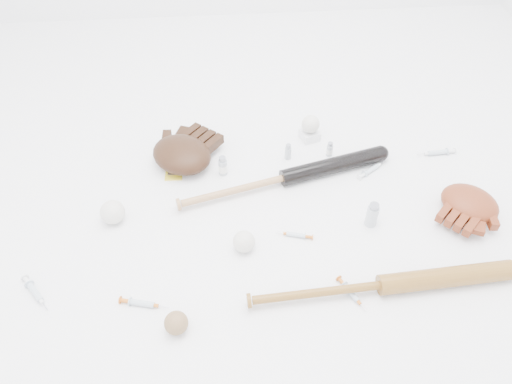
{
  "coord_description": "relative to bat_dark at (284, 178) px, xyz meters",
  "views": [
    {
      "loc": [
        -0.12,
        -1.14,
        1.26
      ],
      "look_at": [
        -0.02,
        0.05,
        0.06
      ],
      "focal_mm": 35.0,
      "sensor_mm": 36.0,
      "label": 1
    }
  ],
  "objects": [
    {
      "name": "bat_wood",
      "position": [
        0.23,
        -0.48,
        0.0
      ],
      "size": [
        0.85,
        0.11,
        0.06
      ],
      "primitive_type": null,
      "rotation": [
        0.0,
        0.0,
        0.05
      ],
      "color": "brown",
      "rests_on": "ground"
    },
    {
      "name": "syringe_5",
      "position": [
        -0.47,
        -0.47,
        -0.02
      ],
      "size": [
        0.16,
        0.07,
        0.02
      ],
      "primitive_type": null,
      "rotation": [
        0.0,
        0.0,
        -0.25
      ],
      "color": "#ADBCC6",
      "rests_on": "ground"
    },
    {
      "name": "trading_card",
      "position": [
        -0.4,
        0.09,
        -0.03
      ],
      "size": [
        0.07,
        0.09,
        0.0
      ],
      "primitive_type": "cube",
      "rotation": [
        0.0,
        0.0,
        -0.04
      ],
      "color": "gold",
      "rests_on": "ground"
    },
    {
      "name": "bat_dark",
      "position": [
        0.0,
        0.0,
        0.0
      ],
      "size": [
        0.82,
        0.28,
        0.06
      ],
      "primitive_type": null,
      "rotation": [
        0.0,
        0.0,
        0.26
      ],
      "color": "black",
      "rests_on": "ground"
    },
    {
      "name": "syringe_4",
      "position": [
        0.61,
        0.11,
        -0.02
      ],
      "size": [
        0.17,
        0.04,
        0.02
      ],
      "primitive_type": null,
      "rotation": [
        0.0,
        0.0,
        3.2
      ],
      "color": "#ADBCC6",
      "rests_on": "ground"
    },
    {
      "name": "glove_dark",
      "position": [
        -0.37,
        0.14,
        0.02
      ],
      "size": [
        0.39,
        0.39,
        0.1
      ],
      "primitive_type": null,
      "rotation": [
        0.0,
        0.0,
        -0.7
      ],
      "color": "black",
      "rests_on": "ground"
    },
    {
      "name": "syringe_2",
      "position": [
        0.33,
        0.04,
        -0.02
      ],
      "size": [
        0.15,
        0.11,
        0.02
      ],
      "primitive_type": null,
      "rotation": [
        0.0,
        0.0,
        0.6
      ],
      "color": "#ADBCC6",
      "rests_on": "ground"
    },
    {
      "name": "glove_tan",
      "position": [
        0.61,
        -0.19,
        0.01
      ],
      "size": [
        0.33,
        0.33,
        0.08
      ],
      "primitive_type": null,
      "rotation": [
        0.0,
        0.0,
        2.36
      ],
      "color": "maroon",
      "rests_on": "ground"
    },
    {
      "name": "baseball_mid",
      "position": [
        -0.16,
        -0.29,
        0.0
      ],
      "size": [
        0.07,
        0.07,
        0.07
      ],
      "primitive_type": "sphere",
      "color": "silver",
      "rests_on": "ground"
    },
    {
      "name": "vial_1",
      "position": [
        0.19,
        0.14,
        -0.0
      ],
      "size": [
        0.02,
        0.02,
        0.06
      ],
      "primitive_type": "cylinder",
      "color": "#ABB4BC",
      "rests_on": "ground"
    },
    {
      "name": "baseball_aged",
      "position": [
        -0.37,
        -0.56,
        0.0
      ],
      "size": [
        0.07,
        0.07,
        0.07
      ],
      "primitive_type": "sphere",
      "color": "brown",
      "rests_on": "ground"
    },
    {
      "name": "vial_3",
      "position": [
        0.27,
        -0.21,
        0.02
      ],
      "size": [
        0.04,
        0.04,
        0.09
      ],
      "primitive_type": "cylinder",
      "color": "#ABB4BC",
      "rests_on": "ground"
    },
    {
      "name": "vial_0",
      "position": [
        0.03,
        0.14,
        0.0
      ],
      "size": [
        0.02,
        0.02,
        0.07
      ],
      "primitive_type": "cylinder",
      "color": "#ABB4BC",
      "rests_on": "ground"
    },
    {
      "name": "baseball_on_pedestal",
      "position": [
        0.13,
        0.25,
        0.04
      ],
      "size": [
        0.07,
        0.07,
        0.07
      ],
      "primitive_type": "sphere",
      "color": "silver",
      "rests_on": "pedestal"
    },
    {
      "name": "syringe_0",
      "position": [
        -0.79,
        -0.41,
        -0.02
      ],
      "size": [
        0.13,
        0.15,
        0.02
      ],
      "primitive_type": null,
      "rotation": [
        0.0,
        0.0,
        -0.91
      ],
      "color": "#ADBCC6",
      "rests_on": "ground"
    },
    {
      "name": "syringe_1",
      "position": [
        0.01,
        -0.25,
        -0.02
      ],
      "size": [
        0.14,
        0.06,
        0.02
      ],
      "primitive_type": null,
      "rotation": [
        0.0,
        0.0,
        2.87
      ],
      "color": "#ADBCC6",
      "rests_on": "ground"
    },
    {
      "name": "baseball_upper",
      "position": [
        -0.39,
        0.16,
        0.01
      ],
      "size": [
        0.08,
        0.08,
        0.08
      ],
      "primitive_type": "sphere",
      "color": "silver",
      "rests_on": "ground"
    },
    {
      "name": "vial_2",
      "position": [
        -0.22,
        0.07,
        0.01
      ],
      "size": [
        0.03,
        0.03,
        0.08
      ],
      "primitive_type": "cylinder",
      "color": "#ABB4BC",
      "rests_on": "ground"
    },
    {
      "name": "pedestal",
      "position": [
        0.13,
        0.25,
        -0.01
      ],
      "size": [
        0.08,
        0.08,
        0.04
      ],
      "primitive_type": "cube",
      "rotation": [
        0.0,
        0.0,
        0.31
      ],
      "color": "white",
      "rests_on": "ground"
    },
    {
      "name": "baseball_left",
      "position": [
        -0.59,
        -0.13,
        0.01
      ],
      "size": [
        0.08,
        0.08,
        0.08
      ],
      "primitive_type": "sphere",
      "color": "silver",
      "rests_on": "ground"
    },
    {
      "name": "syringe_3",
      "position": [
        0.14,
        -0.48,
        -0.02
      ],
      "size": [
        0.09,
        0.14,
        0.02
      ],
      "primitive_type": null,
      "rotation": [
        0.0,
        0.0,
        -1.12
      ],
      "color": "#ADBCC6",
      "rests_on": "ground"
    }
  ]
}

